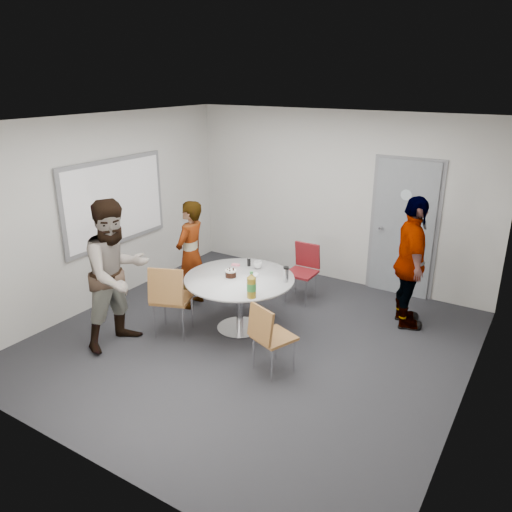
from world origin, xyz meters
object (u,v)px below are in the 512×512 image
Objects in this scene: whiteboard at (115,202)px; chair_far at (304,266)px; person_right at (411,263)px; person_left at (117,274)px; table at (241,285)px; person_main at (191,255)px; chair_near_left at (170,294)px; chair_near_right at (268,333)px; door at (403,229)px.

chair_far is at bearing 28.43° from whiteboard.
chair_far is at bearing 63.28° from person_right.
chair_far is at bearing -21.22° from person_left.
table is 1.06m from person_main.
chair_near_left is at bearing 15.88° from person_main.
person_right is (2.45, 1.91, 0.29)m from chair_near_left.
chair_near_left is at bearing -22.60° from whiteboard.
chair_near_right is 2.09m from person_main.
person_left is 1.04× the size of person_right.
door reaches higher than chair_near_right.
door is 2.70m from table.
chair_near_right is 0.54× the size of person_main.
door is 4.25m from whiteboard.
whiteboard is 1.61m from person_left.
person_left is at bearing -135.56° from table.
chair_near_right is 2.24m from person_right.
table is 0.91m from chair_near_left.
door is 1.15× the size of person_left.
whiteboard is at bearing -147.34° from door.
person_main is at bearing 165.68° from table.
chair_near_left is at bearing -161.82° from chair_near_right.
whiteboard is 1.34× the size of table.
person_left is at bearing 103.60° from person_right.
person_left is at bearing -44.36° from whiteboard.
chair_far is (-0.57, 2.01, 0.01)m from chair_near_right.
whiteboard is 1.35m from person_main.
door is at bearing 123.47° from person_main.
door is at bearing 32.66° from whiteboard.
table is at bearing 78.68° from chair_far.
person_main is (1.15, 0.25, -0.67)m from whiteboard.
chair_far is at bearing 79.35° from table.
table reaches higher than chair_near_right.
person_left reaches higher than person_main.
table is 1.68× the size of chair_near_right.
person_right is at bearing -68.01° from door.
chair_near_left is 0.55× the size of person_right.
person_right reaches higher than table.
table is 1.65× the size of chair_far.
person_right reaches higher than chair_near_left.
person_main is at bearing 173.50° from chair_near_right.
chair_near_left reaches higher than chair_far.
whiteboard is at bearing 27.76° from chair_far.
door reaches higher than person_right.
person_left is (-0.06, -1.32, 0.14)m from person_main.
door is at bearing 58.76° from table.
chair_near_left reaches higher than chair_near_right.
whiteboard reaches higher than person_main.
chair_near_right is 0.99× the size of chair_far.
person_right is (3.96, 1.28, -0.56)m from whiteboard.
table is 1.34m from chair_far.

